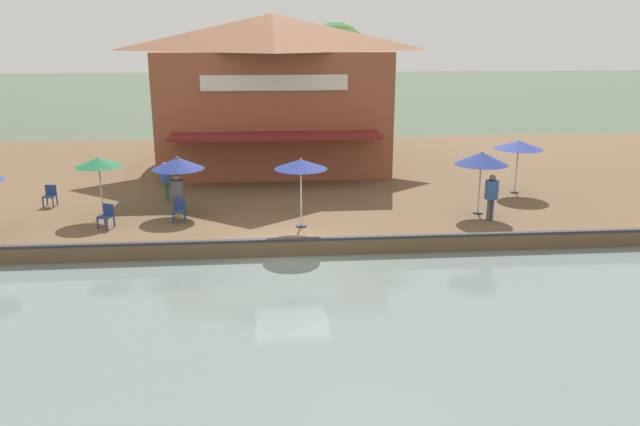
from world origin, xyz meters
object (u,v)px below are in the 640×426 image
at_px(person_at_quay_edge, 177,191).
at_px(cafe_chair_under_first_umbrella, 107,215).
at_px(person_mid_patio, 165,177).
at_px(patio_umbrella_mid_patio_left, 519,145).
at_px(tree_behind_restaurant, 235,73).
at_px(tree_downstream_bank, 333,59).
at_px(patio_umbrella_near_quay_edge, 301,164).
at_px(waterfront_restaurant, 273,89).
at_px(cafe_chair_mid_patio, 179,209).
at_px(patio_umbrella_by_entrance, 178,163).
at_px(patio_umbrella_mid_patio_right, 98,162).
at_px(person_near_entrance, 492,192).
at_px(patio_umbrella_back_row, 482,158).
at_px(cafe_chair_back_row_seat, 50,195).

bearing_deg(person_at_quay_edge, cafe_chair_under_first_umbrella, -67.22).
bearing_deg(person_at_quay_edge, person_mid_patio, -162.36).
distance_m(patio_umbrella_mid_patio_left, cafe_chair_under_first_umbrella, 17.05).
bearing_deg(tree_behind_restaurant, tree_downstream_bank, 103.33).
bearing_deg(tree_behind_restaurant, patio_umbrella_near_quay_edge, 10.29).
bearing_deg(tree_downstream_bank, waterfront_restaurant, -31.79).
bearing_deg(waterfront_restaurant, cafe_chair_mid_patio, -19.15).
bearing_deg(person_mid_patio, patio_umbrella_near_quay_edge, 52.43).
height_order(patio_umbrella_by_entrance, person_mid_patio, patio_umbrella_by_entrance).
bearing_deg(cafe_chair_under_first_umbrella, person_at_quay_edge, 112.78).
bearing_deg(cafe_chair_mid_patio, cafe_chair_under_first_umbrella, -78.44).
bearing_deg(patio_umbrella_near_quay_edge, person_mid_patio, -127.57).
bearing_deg(person_mid_patio, patio_umbrella_mid_patio_left, 90.31).
height_order(patio_umbrella_near_quay_edge, patio_umbrella_mid_patio_right, patio_umbrella_near_quay_edge).
relative_size(patio_umbrella_mid_patio_right, cafe_chair_under_first_umbrella, 2.72).
bearing_deg(waterfront_restaurant, person_near_entrance, 34.07).
relative_size(cafe_chair_under_first_umbrella, person_near_entrance, 0.48).
bearing_deg(tree_downstream_bank, patio_umbrella_back_row, 13.18).
height_order(waterfront_restaurant, patio_umbrella_mid_patio_right, waterfront_restaurant).
height_order(waterfront_restaurant, patio_umbrella_by_entrance, waterfront_restaurant).
bearing_deg(cafe_chair_under_first_umbrella, patio_umbrella_mid_patio_left, 102.70).
bearing_deg(tree_behind_restaurant, patio_umbrella_mid_patio_right, -17.33).
bearing_deg(patio_umbrella_back_row, person_at_quay_edge, -91.83).
height_order(person_at_quay_edge, tree_behind_restaurant, tree_behind_restaurant).
distance_m(patio_umbrella_mid_patio_left, tree_behind_restaurant, 17.62).
distance_m(tree_downstream_bank, tree_behind_restaurant, 6.19).
relative_size(patio_umbrella_near_quay_edge, tree_behind_restaurant, 0.35).
xyz_separation_m(patio_umbrella_back_row, cafe_chair_mid_patio, (0.13, -11.37, -1.69)).
bearing_deg(person_mid_patio, tree_behind_restaurant, 168.77).
relative_size(waterfront_restaurant, cafe_chair_mid_patio, 13.70).
bearing_deg(patio_umbrella_mid_patio_left, patio_umbrella_back_row, -41.17).
relative_size(patio_umbrella_back_row, tree_behind_restaurant, 0.34).
height_order(waterfront_restaurant, patio_umbrella_mid_patio_left, waterfront_restaurant).
bearing_deg(patio_umbrella_back_row, patio_umbrella_mid_patio_right, -93.33).
relative_size(cafe_chair_mid_patio, person_at_quay_edge, 0.51).
distance_m(waterfront_restaurant, cafe_chair_back_row_seat, 12.61).
bearing_deg(cafe_chair_under_first_umbrella, waterfront_restaurant, 150.98).
bearing_deg(person_at_quay_edge, tree_downstream_bank, 155.02).
bearing_deg(waterfront_restaurant, tree_behind_restaurant, -154.88).
relative_size(cafe_chair_back_row_seat, cafe_chair_under_first_umbrella, 1.00).
distance_m(patio_umbrella_back_row, patio_umbrella_mid_patio_right, 14.38).
xyz_separation_m(patio_umbrella_mid_patio_right, person_mid_patio, (-2.17, 2.06, -1.07)).
xyz_separation_m(person_mid_patio, tree_downstream_bank, (-13.60, 8.41, 4.19)).
bearing_deg(cafe_chair_back_row_seat, cafe_chair_mid_patio, 63.95).
distance_m(cafe_chair_mid_patio, cafe_chair_under_first_umbrella, 2.54).
relative_size(waterfront_restaurant, person_at_quay_edge, 6.95).
xyz_separation_m(cafe_chair_back_row_seat, person_near_entrance, (3.55, 16.94, 0.63)).
bearing_deg(cafe_chair_under_first_umbrella, tree_downstream_bank, 149.98).
bearing_deg(person_mid_patio, waterfront_restaurant, 148.34).
relative_size(patio_umbrella_mid_patio_right, patio_umbrella_mid_patio_left, 0.99).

